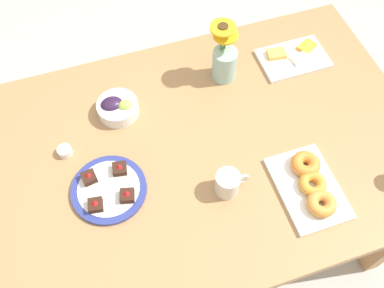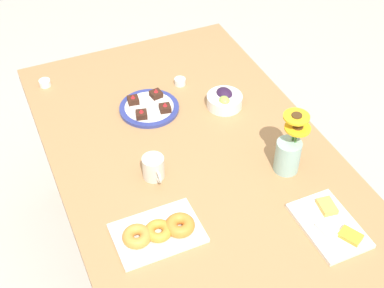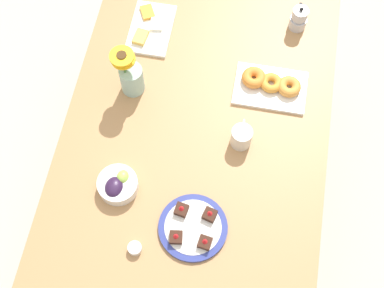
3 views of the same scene
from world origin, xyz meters
TOP-DOWN VIEW (x-y plane):
  - ground_plane at (0.00, 0.00)m, footprint 6.00×6.00m
  - dining_table at (0.00, 0.00)m, footprint 1.60×1.00m
  - coffee_mug at (0.06, -0.17)m, footprint 0.11×0.08m
  - grape_bowl at (-0.20, 0.23)m, footprint 0.14×0.14m
  - cheese_platter at (0.50, 0.27)m, footprint 0.26×0.17m
  - croissant_platter at (0.31, -0.25)m, footprint 0.19×0.28m
  - jam_cup_berry at (-0.41, 0.12)m, footprint 0.05×0.05m
  - dessert_plate at (-0.30, -0.06)m, footprint 0.24×0.24m
  - flower_vase at (0.22, 0.28)m, footprint 0.10×0.11m

SIDE VIEW (x-z plane):
  - ground_plane at x=0.00m, z-range 0.00..0.00m
  - dining_table at x=0.00m, z-range 0.28..1.02m
  - cheese_platter at x=0.50m, z-range 0.73..0.77m
  - dessert_plate at x=-0.30m, z-range 0.72..0.78m
  - jam_cup_berry at x=-0.41m, z-range 0.74..0.77m
  - croissant_platter at x=0.31m, z-range 0.73..0.79m
  - grape_bowl at x=-0.20m, z-range 0.74..0.80m
  - coffee_mug at x=0.06m, z-range 0.74..0.83m
  - flower_vase at x=0.22m, z-range 0.70..0.94m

